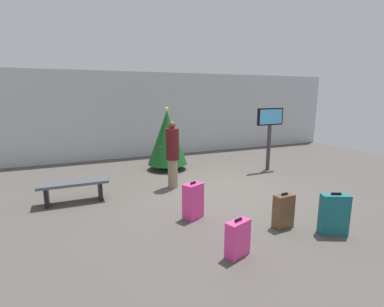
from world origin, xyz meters
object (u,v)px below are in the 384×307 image
at_px(holiday_tree, 167,138).
at_px(traveller_0, 173,153).
at_px(suitcase_3, 238,238).
at_px(waiting_bench, 74,187).
at_px(suitcase_1, 283,211).
at_px(suitcase_0, 334,214).
at_px(suitcase_2, 193,201).
at_px(flight_info_kiosk, 270,127).

relative_size(holiday_tree, traveller_0, 1.16).
relative_size(traveller_0, suitcase_3, 2.89).
height_order(waiting_bench, suitcase_1, suitcase_1).
bearing_deg(suitcase_0, holiday_tree, 103.23).
xyz_separation_m(suitcase_1, suitcase_3, (-1.27, -0.49, -0.03)).
bearing_deg(suitcase_3, waiting_bench, 123.51).
bearing_deg(suitcase_1, traveller_0, 109.95).
xyz_separation_m(holiday_tree, suitcase_2, (-0.72, -3.72, -0.68)).
relative_size(traveller_0, suitcase_1, 2.63).
distance_m(waiting_bench, suitcase_3, 3.96).
bearing_deg(waiting_bench, suitcase_1, -39.16).
xyz_separation_m(traveller_0, suitcase_1, (1.07, -2.96, -0.60)).
bearing_deg(suitcase_2, suitcase_0, -38.54).
bearing_deg(holiday_tree, traveller_0, -104.20).
xyz_separation_m(flight_info_kiosk, suitcase_2, (-3.65, -2.41, -1.03)).
height_order(suitcase_0, suitcase_1, suitcase_0).
xyz_separation_m(flight_info_kiosk, suitcase_1, (-2.31, -3.43, -1.07)).
xyz_separation_m(waiting_bench, suitcase_3, (2.19, -3.30, -0.08)).
distance_m(flight_info_kiosk, suitcase_1, 4.27).
relative_size(waiting_bench, traveller_0, 0.86).
distance_m(traveller_0, suitcase_0, 3.93).
bearing_deg(suitcase_1, suitcase_2, 142.82).
height_order(traveller_0, suitcase_2, traveller_0).
relative_size(waiting_bench, suitcase_2, 2.02).
bearing_deg(suitcase_3, traveller_0, 86.73).
relative_size(waiting_bench, suitcase_0, 1.97).
height_order(holiday_tree, suitcase_3, holiday_tree).
bearing_deg(suitcase_2, holiday_tree, 79.07).
bearing_deg(suitcase_3, flight_info_kiosk, 47.59).
xyz_separation_m(suitcase_0, suitcase_3, (-1.89, 0.06, -0.08)).
bearing_deg(suitcase_2, suitcase_1, -37.18).
bearing_deg(suitcase_2, traveller_0, 82.15).
relative_size(holiday_tree, suitcase_0, 2.66).
bearing_deg(suitcase_1, suitcase_0, -41.31).
distance_m(holiday_tree, suitcase_1, 4.83).
distance_m(holiday_tree, traveller_0, 1.84).
distance_m(suitcase_1, suitcase_2, 1.68).
relative_size(traveller_0, suitcase_2, 2.35).
xyz_separation_m(suitcase_1, suitcase_2, (-1.34, 1.02, 0.04)).
distance_m(traveller_0, suitcase_1, 3.20).
distance_m(flight_info_kiosk, traveller_0, 3.44).
bearing_deg(suitcase_1, suitcase_3, -158.97).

